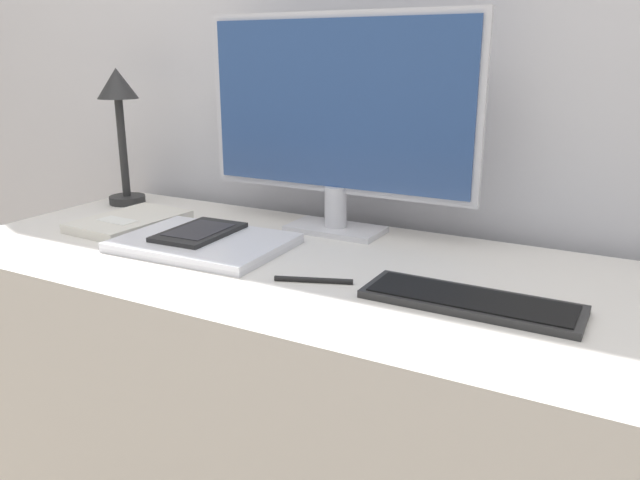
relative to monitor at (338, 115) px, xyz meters
The scene contains 9 objects.
wall_back 0.26m from the monitor, 90.85° to the left, with size 3.60×0.05×2.40m.
desk 0.66m from the monitor, 90.64° to the right, with size 1.38×0.60×0.75m.
monitor is the anchor object (origin of this frame).
keyboard 0.52m from the monitor, 36.20° to the right, with size 0.33×0.11×0.01m.
laptop 0.38m from the monitor, 128.03° to the right, with size 0.33×0.25×0.02m.
ereader 0.37m from the monitor, 134.11° to the right, with size 0.13×0.19×0.01m.
desk_lamp 0.60m from the monitor, behind, with size 0.10×0.10×0.34m.
notebook 0.53m from the monitor, 156.98° to the right, with size 0.17×0.25×0.02m.
pen 0.40m from the monitor, 69.92° to the right, with size 0.13×0.06×0.01m.
Camera 1 is at (0.60, -0.75, 1.12)m, focal length 35.00 mm.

